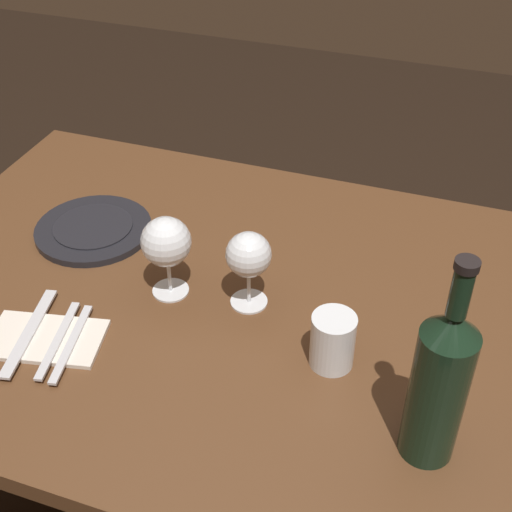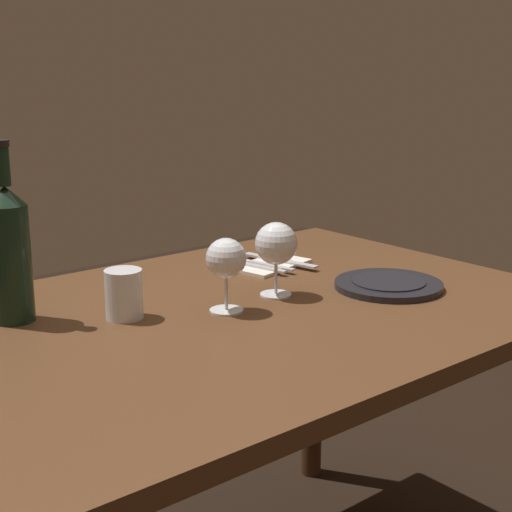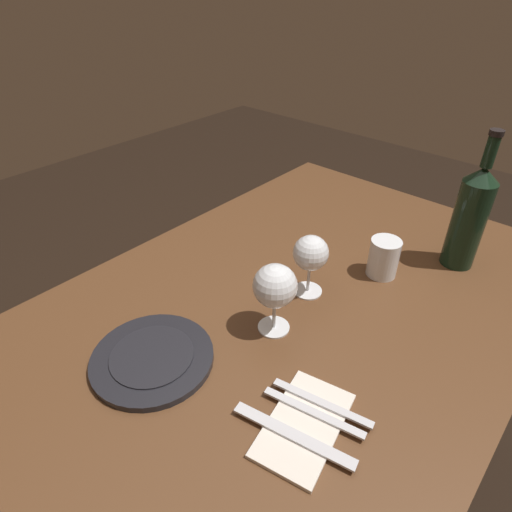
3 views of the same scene
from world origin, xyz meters
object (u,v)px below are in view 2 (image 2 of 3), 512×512
water_tumbler (124,297)px  dinner_plate (389,285)px  fork_outer (254,266)px  wine_glass_left (276,245)px  fork_inner (262,264)px  folded_napkin (270,265)px  wine_glass_right (226,260)px  table_knife (280,260)px  wine_bottle (9,251)px

water_tumbler → dinner_plate: bearing=-19.3°
fork_outer → dinner_plate: bearing=-66.7°
wine_glass_left → fork_inner: wine_glass_left is taller
folded_napkin → water_tumbler: bearing=-166.6°
wine_glass_right → fork_inner: bearing=37.8°
folded_napkin → fork_outer: 0.05m
folded_napkin → fork_inner: bearing=-180.0°
fork_inner → table_knife: bearing=-0.0°
wine_glass_left → wine_glass_right: wine_glass_left is taller
wine_glass_left → wine_bottle: bearing=158.3°
water_tumbler → table_knife: (0.49, 0.11, -0.03)m
wine_glass_right → table_knife: wine_glass_right is taller
water_tumbler → folded_napkin: bearing=13.4°
dinner_plate → folded_napkin: dinner_plate is taller
wine_glass_left → table_knife: (0.17, 0.18, -0.10)m
wine_glass_left → water_tumbler: (-0.32, 0.07, -0.07)m
folded_napkin → fork_inner: size_ratio=1.16×
fork_inner → table_knife: size_ratio=0.85×
wine_glass_right → wine_glass_left: bearing=7.7°
wine_glass_right → water_tumbler: 0.21m
fork_outer → wine_bottle: bearing=179.1°
wine_bottle → fork_outer: (0.58, -0.01, -0.12)m
fork_inner → table_knife: 0.05m
fork_outer → table_knife: same height
wine_glass_right → wine_bottle: size_ratio=0.43×
wine_glass_left → fork_outer: wine_glass_left is taller
wine_glass_left → fork_outer: 0.23m
folded_napkin → table_knife: size_ratio=0.99×
fork_outer → table_knife: 0.08m
fork_inner → table_knife: same height
wine_glass_left → table_knife: size_ratio=0.74×
fork_inner → folded_napkin: bearing=0.0°
dinner_plate → wine_glass_right: bearing=165.4°
water_tumbler → wine_bottle: bearing=144.8°
wine_glass_left → wine_glass_right: 0.14m
fork_inner → water_tumbler: bearing=-165.9°
wine_bottle → wine_glass_left: bearing=-21.7°
wine_bottle → fork_outer: size_ratio=1.89×
wine_glass_right → dinner_plate: bearing=-14.6°
dinner_plate → fork_inner: bearing=109.1°
wine_bottle → fork_inner: size_ratio=1.89×
wine_glass_left → dinner_plate: (0.22, -0.11, -0.10)m
wine_glass_left → fork_inner: bearing=57.2°
folded_napkin → fork_outer: size_ratio=1.16×
wine_glass_right → table_knife: (0.32, 0.20, -0.09)m
dinner_plate → folded_napkin: size_ratio=1.11×
water_tumbler → folded_napkin: water_tumbler is taller
water_tumbler → folded_napkin: (0.46, 0.11, -0.04)m
wine_bottle → dinner_plate: wine_bottle is taller
table_knife → fork_inner: bearing=180.0°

